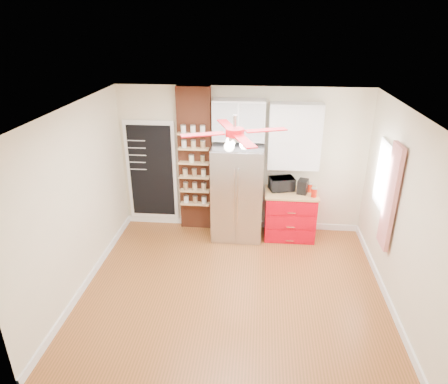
# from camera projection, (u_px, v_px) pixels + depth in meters

# --- Properties ---
(floor) EXTENTS (4.50, 4.50, 0.00)m
(floor) POSITION_uv_depth(u_px,v_px,m) (233.00, 288.00, 6.05)
(floor) COLOR #974F26
(floor) RESTS_ON ground
(ceiling) EXTENTS (4.50, 4.50, 0.00)m
(ceiling) POSITION_uv_depth(u_px,v_px,m) (235.00, 111.00, 4.97)
(ceiling) COLOR white
(ceiling) RESTS_ON wall_back
(wall_back) EXTENTS (4.50, 0.02, 2.70)m
(wall_back) POSITION_uv_depth(u_px,v_px,m) (242.00, 161.00, 7.33)
(wall_back) COLOR beige
(wall_back) RESTS_ON floor
(wall_front) EXTENTS (4.50, 0.02, 2.70)m
(wall_front) POSITION_uv_depth(u_px,v_px,m) (219.00, 303.00, 3.69)
(wall_front) COLOR beige
(wall_front) RESTS_ON floor
(wall_left) EXTENTS (0.02, 4.00, 2.70)m
(wall_left) POSITION_uv_depth(u_px,v_px,m) (77.00, 202.00, 5.70)
(wall_left) COLOR beige
(wall_left) RESTS_ON floor
(wall_right) EXTENTS (0.02, 4.00, 2.70)m
(wall_right) POSITION_uv_depth(u_px,v_px,m) (402.00, 215.00, 5.32)
(wall_right) COLOR beige
(wall_right) RESTS_ON floor
(chalkboard) EXTENTS (0.95, 0.05, 1.95)m
(chalkboard) POSITION_uv_depth(u_px,v_px,m) (152.00, 171.00, 7.54)
(chalkboard) COLOR white
(chalkboard) RESTS_ON wall_back
(brick_pillar) EXTENTS (0.60, 0.16, 2.70)m
(brick_pillar) POSITION_uv_depth(u_px,v_px,m) (195.00, 161.00, 7.33)
(brick_pillar) COLOR brown
(brick_pillar) RESTS_ON floor
(fridge) EXTENTS (0.90, 0.70, 1.75)m
(fridge) POSITION_uv_depth(u_px,v_px,m) (237.00, 192.00, 7.19)
(fridge) COLOR #A6A5AA
(fridge) RESTS_ON floor
(upper_glass_cabinet) EXTENTS (0.90, 0.35, 0.70)m
(upper_glass_cabinet) POSITION_uv_depth(u_px,v_px,m) (239.00, 120.00, 6.85)
(upper_glass_cabinet) COLOR white
(upper_glass_cabinet) RESTS_ON wall_back
(red_cabinet) EXTENTS (0.94, 0.64, 0.90)m
(red_cabinet) POSITION_uv_depth(u_px,v_px,m) (290.00, 214.00, 7.32)
(red_cabinet) COLOR #C30011
(red_cabinet) RESTS_ON floor
(upper_shelf_unit) EXTENTS (0.90, 0.30, 1.15)m
(upper_shelf_unit) POSITION_uv_depth(u_px,v_px,m) (295.00, 137.00, 6.91)
(upper_shelf_unit) COLOR white
(upper_shelf_unit) RESTS_ON wall_back
(window) EXTENTS (0.04, 0.75, 1.05)m
(window) POSITION_uv_depth(u_px,v_px,m) (385.00, 177.00, 6.06)
(window) COLOR white
(window) RESTS_ON wall_right
(curtain) EXTENTS (0.06, 0.40, 1.55)m
(curtain) POSITION_uv_depth(u_px,v_px,m) (390.00, 197.00, 5.60)
(curtain) COLOR red
(curtain) RESTS_ON wall_right
(ceiling_fan) EXTENTS (1.40, 1.40, 0.44)m
(ceiling_fan) POSITION_uv_depth(u_px,v_px,m) (235.00, 133.00, 5.08)
(ceiling_fan) COLOR silver
(ceiling_fan) RESTS_ON ceiling
(toaster_oven) EXTENTS (0.50, 0.40, 0.24)m
(toaster_oven) POSITION_uv_depth(u_px,v_px,m) (282.00, 184.00, 7.18)
(toaster_oven) COLOR black
(toaster_oven) RESTS_ON red_cabinet
(coffee_maker) EXTENTS (0.22, 0.26, 0.25)m
(coffee_maker) POSITION_uv_depth(u_px,v_px,m) (303.00, 186.00, 7.05)
(coffee_maker) COLOR black
(coffee_maker) RESTS_ON red_cabinet
(canister_left) EXTENTS (0.12, 0.12, 0.15)m
(canister_left) POSITION_uv_depth(u_px,v_px,m) (314.00, 193.00, 6.92)
(canister_left) COLOR #AA1609
(canister_left) RESTS_ON red_cabinet
(canister_right) EXTENTS (0.13, 0.13, 0.15)m
(canister_right) POSITION_uv_depth(u_px,v_px,m) (309.00, 188.00, 7.13)
(canister_right) COLOR red
(canister_right) RESTS_ON red_cabinet
(pantry_jar_oats) EXTENTS (0.11, 0.11, 0.13)m
(pantry_jar_oats) POSITION_uv_depth(u_px,v_px,m) (192.00, 159.00, 7.16)
(pantry_jar_oats) COLOR #F0ECB7
(pantry_jar_oats) RESTS_ON brick_pillar
(pantry_jar_beans) EXTENTS (0.08, 0.08, 0.12)m
(pantry_jar_beans) POSITION_uv_depth(u_px,v_px,m) (203.00, 159.00, 7.18)
(pantry_jar_beans) COLOR olive
(pantry_jar_beans) RESTS_ON brick_pillar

